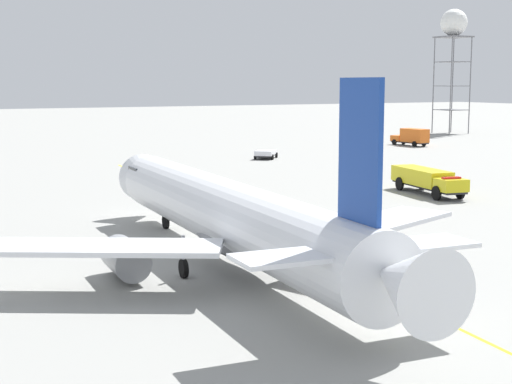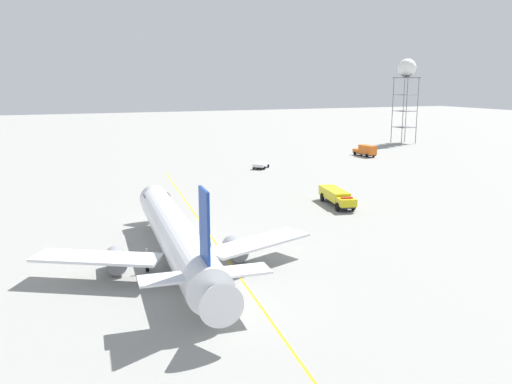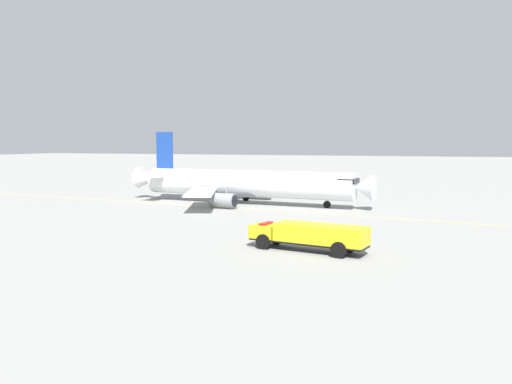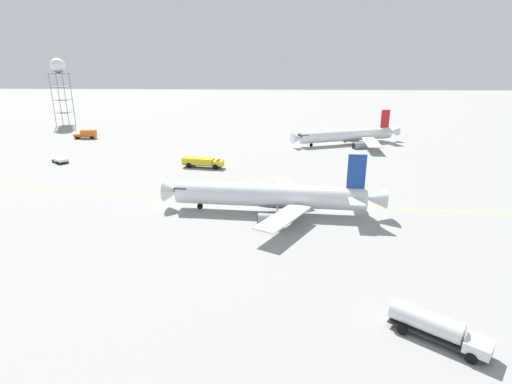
% 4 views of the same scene
% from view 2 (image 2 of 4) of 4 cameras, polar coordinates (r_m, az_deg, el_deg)
% --- Properties ---
extents(ground_plane, '(600.00, 600.00, 0.00)m').
position_cam_2_polar(ground_plane, '(61.93, -7.90, -7.30)').
color(ground_plane, gray).
extents(airliner_main, '(30.52, 41.25, 11.48)m').
position_cam_2_polar(airliner_main, '(60.02, -8.46, -4.87)').
color(airliner_main, white).
rests_on(airliner_main, ground_plane).
extents(fire_tender_truck, '(4.52, 11.16, 2.50)m').
position_cam_2_polar(fire_tender_truck, '(88.97, 8.57, -0.43)').
color(fire_tender_truck, '#232326').
rests_on(fire_tender_truck, ground_plane).
extents(catering_truck_truck, '(3.17, 7.78, 3.10)m').
position_cam_2_polar(catering_truck_truck, '(148.92, 11.64, 4.38)').
color(catering_truck_truck, '#232326').
rests_on(catering_truck_truck, ground_plane).
extents(pushback_tug_truck, '(5.17, 5.45, 1.30)m').
position_cam_2_polar(pushback_tug_truck, '(125.47, 0.51, 2.89)').
color(pushback_tug_truck, '#232326').
rests_on(pushback_tug_truck, ground_plane).
extents(radar_tower, '(6.39, 6.39, 27.24)m').
position_cam_2_polar(radar_tower, '(183.52, 15.79, 12.19)').
color(radar_tower, slate).
rests_on(radar_tower, ground_plane).
extents(taxiway_centreline, '(15.36, 131.56, 0.01)m').
position_cam_2_polar(taxiway_centreline, '(57.41, -1.97, -8.75)').
color(taxiway_centreline, yellow).
rests_on(taxiway_centreline, ground_plane).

